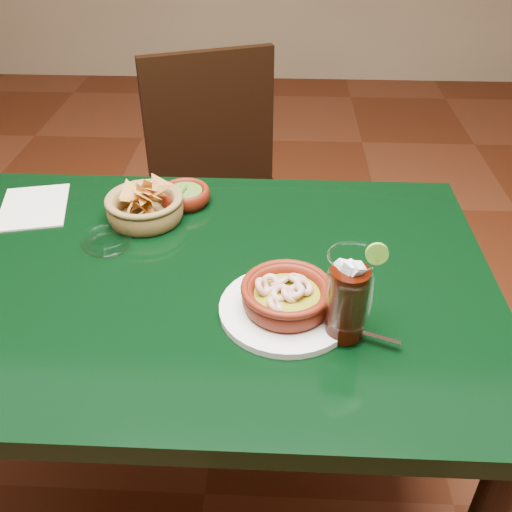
{
  "coord_description": "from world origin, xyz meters",
  "views": [
    {
      "loc": [
        0.18,
        -0.88,
        1.42
      ],
      "look_at": [
        0.14,
        -0.02,
        0.81
      ],
      "focal_mm": 40.0,
      "sensor_mm": 36.0,
      "label": 1
    }
  ],
  "objects_px": {
    "dining_chair": "(223,197)",
    "shrimp_plate": "(287,299)",
    "dining_table": "(188,312)",
    "cola_drink": "(348,298)",
    "chip_basket": "(145,207)"
  },
  "relations": [
    {
      "from": "dining_chair",
      "to": "shrimp_plate",
      "type": "distance_m",
      "value": 0.87
    },
    {
      "from": "shrimp_plate",
      "to": "chip_basket",
      "type": "relative_size",
      "value": 1.52
    },
    {
      "from": "dining_chair",
      "to": "dining_table",
      "type": "bearing_deg",
      "value": -90.0
    },
    {
      "from": "dining_chair",
      "to": "shrimp_plate",
      "type": "height_order",
      "value": "dining_chair"
    },
    {
      "from": "shrimp_plate",
      "to": "cola_drink",
      "type": "distance_m",
      "value": 0.12
    },
    {
      "from": "cola_drink",
      "to": "chip_basket",
      "type": "bearing_deg",
      "value": 139.21
    },
    {
      "from": "dining_table",
      "to": "cola_drink",
      "type": "distance_m",
      "value": 0.38
    },
    {
      "from": "shrimp_plate",
      "to": "cola_drink",
      "type": "bearing_deg",
      "value": -29.34
    },
    {
      "from": "dining_table",
      "to": "chip_basket",
      "type": "height_order",
      "value": "chip_basket"
    },
    {
      "from": "dining_table",
      "to": "dining_chair",
      "type": "relative_size",
      "value": 1.27
    },
    {
      "from": "dining_table",
      "to": "cola_drink",
      "type": "height_order",
      "value": "cola_drink"
    },
    {
      "from": "dining_chair",
      "to": "chip_basket",
      "type": "xyz_separation_m",
      "value": [
        -0.12,
        -0.51,
        0.26
      ]
    },
    {
      "from": "chip_basket",
      "to": "cola_drink",
      "type": "xyz_separation_m",
      "value": [
        0.41,
        -0.36,
        0.05
      ]
    },
    {
      "from": "shrimp_plate",
      "to": "cola_drink",
      "type": "xyz_separation_m",
      "value": [
        0.1,
        -0.05,
        0.05
      ]
    },
    {
      "from": "dining_table",
      "to": "shrimp_plate",
      "type": "xyz_separation_m",
      "value": [
        0.2,
        -0.1,
        0.13
      ]
    }
  ]
}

